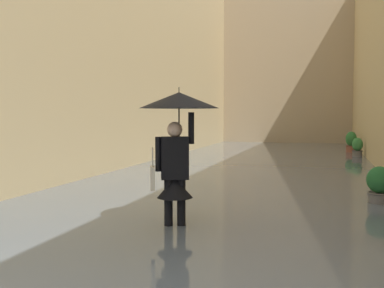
{
  "coord_description": "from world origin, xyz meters",
  "views": [
    {
      "loc": [
        -2.02,
        2.04,
        1.69
      ],
      "look_at": [
        -0.01,
        -5.01,
        1.22
      ],
      "focal_mm": 43.15,
      "sensor_mm": 36.0,
      "label": 1
    }
  ],
  "objects_px": {
    "potted_plant_far_left": "(351,143)",
    "potted_plant_mid_left": "(357,148)",
    "person_wading": "(177,130)",
    "potted_plant_near_left": "(380,187)"
  },
  "relations": [
    {
      "from": "potted_plant_mid_left",
      "to": "potted_plant_near_left",
      "type": "distance_m",
      "value": 9.48
    },
    {
      "from": "person_wading",
      "to": "potted_plant_near_left",
      "type": "distance_m",
      "value": 4.05
    },
    {
      "from": "person_wading",
      "to": "potted_plant_mid_left",
      "type": "distance_m",
      "value": 12.51
    },
    {
      "from": "person_wading",
      "to": "potted_plant_near_left",
      "type": "height_order",
      "value": "person_wading"
    },
    {
      "from": "potted_plant_far_left",
      "to": "potted_plant_near_left",
      "type": "relative_size",
      "value": 1.28
    },
    {
      "from": "potted_plant_mid_left",
      "to": "potted_plant_near_left",
      "type": "bearing_deg",
      "value": 88.4
    },
    {
      "from": "potted_plant_mid_left",
      "to": "potted_plant_far_left",
      "type": "bearing_deg",
      "value": -86.84
    },
    {
      "from": "potted_plant_far_left",
      "to": "potted_plant_mid_left",
      "type": "distance_m",
      "value": 2.0
    },
    {
      "from": "person_wading",
      "to": "potted_plant_far_left",
      "type": "bearing_deg",
      "value": -102.4
    },
    {
      "from": "potted_plant_far_left",
      "to": "potted_plant_near_left",
      "type": "bearing_deg",
      "value": 89.23
    }
  ]
}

